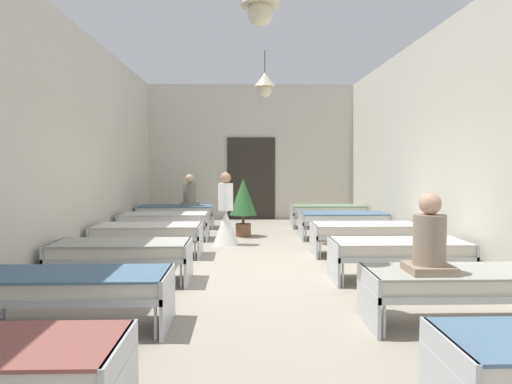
{
  "coord_description": "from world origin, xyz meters",
  "views": [
    {
      "loc": [
        -0.27,
        -7.72,
        1.67
      ],
      "look_at": [
        0.0,
        1.65,
        1.1
      ],
      "focal_mm": 34.33,
      "sensor_mm": 36.0,
      "label": 1
    }
  ],
  "objects_px": {
    "bed_left_row_1": "(74,286)",
    "bed_right_row_2": "(399,250)",
    "bed_left_row_4": "(165,219)",
    "patient_seated_primary": "(429,243)",
    "patient_seated_secondary": "(190,194)",
    "bed_right_row_5": "(328,210)",
    "nurse_near_aisle": "(226,219)",
    "bed_left_row_5": "(176,211)",
    "bed_left_row_2": "(121,251)",
    "bed_left_row_3": "(148,232)",
    "bed_right_row_1": "(459,283)",
    "bed_right_row_4": "(343,219)",
    "bed_right_row_3": "(365,231)",
    "potted_plant": "(243,200)"
  },
  "relations": [
    {
      "from": "bed_left_row_1",
      "to": "bed_right_row_2",
      "type": "relative_size",
      "value": 1.0
    },
    {
      "from": "bed_left_row_4",
      "to": "patient_seated_primary",
      "type": "height_order",
      "value": "patient_seated_primary"
    },
    {
      "from": "patient_seated_primary",
      "to": "patient_seated_secondary",
      "type": "xyz_separation_m",
      "value": [
        -3.19,
        7.65,
        0.0
      ]
    },
    {
      "from": "bed_right_row_2",
      "to": "bed_right_row_5",
      "type": "distance_m",
      "value": 5.7
    },
    {
      "from": "bed_left_row_1",
      "to": "bed_left_row_4",
      "type": "distance_m",
      "value": 5.7
    },
    {
      "from": "nurse_near_aisle",
      "to": "patient_seated_primary",
      "type": "distance_m",
      "value": 5.57
    },
    {
      "from": "bed_left_row_5",
      "to": "nurse_near_aisle",
      "type": "xyz_separation_m",
      "value": [
        1.35,
        -2.58,
        0.09
      ]
    },
    {
      "from": "bed_left_row_2",
      "to": "bed_left_row_3",
      "type": "relative_size",
      "value": 1.0
    },
    {
      "from": "bed_right_row_1",
      "to": "bed_left_row_3",
      "type": "distance_m",
      "value": 5.44
    },
    {
      "from": "bed_right_row_4",
      "to": "bed_left_row_3",
      "type": "bearing_deg",
      "value": -153.98
    },
    {
      "from": "bed_right_row_3",
      "to": "bed_left_row_4",
      "type": "bearing_deg",
      "value": 153.98
    },
    {
      "from": "bed_right_row_3",
      "to": "bed_right_row_4",
      "type": "height_order",
      "value": "same"
    },
    {
      "from": "bed_left_row_3",
      "to": "bed_right_row_3",
      "type": "bearing_deg",
      "value": 0.0
    },
    {
      "from": "bed_right_row_3",
      "to": "bed_right_row_5",
      "type": "height_order",
      "value": "same"
    },
    {
      "from": "bed_right_row_3",
      "to": "potted_plant",
      "type": "relative_size",
      "value": 1.44
    },
    {
      "from": "bed_left_row_5",
      "to": "patient_seated_primary",
      "type": "bearing_deg",
      "value": -65.29
    },
    {
      "from": "bed_left_row_4",
      "to": "bed_left_row_5",
      "type": "bearing_deg",
      "value": 90.0
    },
    {
      "from": "bed_right_row_3",
      "to": "nurse_near_aisle",
      "type": "bearing_deg",
      "value": 154.48
    },
    {
      "from": "bed_left_row_5",
      "to": "bed_right_row_5",
      "type": "xyz_separation_m",
      "value": [
        3.89,
        0.0,
        0.0
      ]
    },
    {
      "from": "bed_right_row_2",
      "to": "potted_plant",
      "type": "bearing_deg",
      "value": 117.45
    },
    {
      "from": "bed_right_row_5",
      "to": "bed_left_row_3",
      "type": "bearing_deg",
      "value": -135.69
    },
    {
      "from": "bed_left_row_1",
      "to": "bed_left_row_5",
      "type": "xyz_separation_m",
      "value": [
        0.0,
        7.6,
        0.0
      ]
    },
    {
      "from": "bed_right_row_1",
      "to": "nurse_near_aisle",
      "type": "height_order",
      "value": "nurse_near_aisle"
    },
    {
      "from": "bed_left_row_2",
      "to": "nurse_near_aisle",
      "type": "height_order",
      "value": "nurse_near_aisle"
    },
    {
      "from": "potted_plant",
      "to": "bed_right_row_4",
      "type": "bearing_deg",
      "value": -10.71
    },
    {
      "from": "bed_right_row_5",
      "to": "patient_seated_secondary",
      "type": "xyz_separation_m",
      "value": [
        -3.54,
        -0.04,
        0.43
      ]
    },
    {
      "from": "nurse_near_aisle",
      "to": "bed_right_row_3",
      "type": "bearing_deg",
      "value": 87.28
    },
    {
      "from": "potted_plant",
      "to": "nurse_near_aisle",
      "type": "bearing_deg",
      "value": -108.03
    },
    {
      "from": "bed_right_row_4",
      "to": "patient_seated_primary",
      "type": "xyz_separation_m",
      "value": [
        -0.35,
        -5.8,
        0.43
      ]
    },
    {
      "from": "nurse_near_aisle",
      "to": "bed_right_row_2",
      "type": "bearing_deg",
      "value": 62.06
    },
    {
      "from": "bed_left_row_1",
      "to": "bed_right_row_2",
      "type": "bearing_deg",
      "value": 26.02
    },
    {
      "from": "bed_left_row_3",
      "to": "bed_left_row_1",
      "type": "bearing_deg",
      "value": -90.0
    },
    {
      "from": "bed_left_row_5",
      "to": "bed_left_row_1",
      "type": "bearing_deg",
      "value": -90.0
    },
    {
      "from": "bed_left_row_4",
      "to": "bed_left_row_1",
      "type": "bearing_deg",
      "value": -90.0
    },
    {
      "from": "bed_right_row_1",
      "to": "bed_left_row_4",
      "type": "distance_m",
      "value": 6.9
    },
    {
      "from": "bed_left_row_1",
      "to": "patient_seated_primary",
      "type": "distance_m",
      "value": 3.57
    },
    {
      "from": "bed_right_row_5",
      "to": "patient_seated_secondary",
      "type": "distance_m",
      "value": 3.57
    },
    {
      "from": "bed_left_row_3",
      "to": "patient_seated_secondary",
      "type": "distance_m",
      "value": 3.8
    },
    {
      "from": "bed_left_row_3",
      "to": "patient_seated_primary",
      "type": "bearing_deg",
      "value": -47.73
    },
    {
      "from": "bed_left_row_3",
      "to": "nurse_near_aisle",
      "type": "height_order",
      "value": "nurse_near_aisle"
    },
    {
      "from": "bed_left_row_3",
      "to": "bed_left_row_4",
      "type": "bearing_deg",
      "value": 90.0
    },
    {
      "from": "bed_right_row_4",
      "to": "bed_right_row_5",
      "type": "height_order",
      "value": "same"
    },
    {
      "from": "bed_left_row_5",
      "to": "potted_plant",
      "type": "bearing_deg",
      "value": -41.1
    },
    {
      "from": "bed_left_row_3",
      "to": "bed_right_row_5",
      "type": "relative_size",
      "value": 1.0
    },
    {
      "from": "bed_left_row_5",
      "to": "bed_right_row_2",
      "type": "bearing_deg",
      "value": -55.67
    },
    {
      "from": "bed_left_row_3",
      "to": "bed_right_row_4",
      "type": "distance_m",
      "value": 4.33
    },
    {
      "from": "bed_right_row_2",
      "to": "bed_right_row_3",
      "type": "xyz_separation_m",
      "value": [
        0.0,
        1.9,
        0.0
      ]
    },
    {
      "from": "bed_left_row_1",
      "to": "bed_left_row_3",
      "type": "relative_size",
      "value": 1.0
    },
    {
      "from": "bed_left_row_2",
      "to": "potted_plant",
      "type": "distance_m",
      "value": 4.56
    },
    {
      "from": "bed_right_row_2",
      "to": "bed_left_row_5",
      "type": "relative_size",
      "value": 1.0
    }
  ]
}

